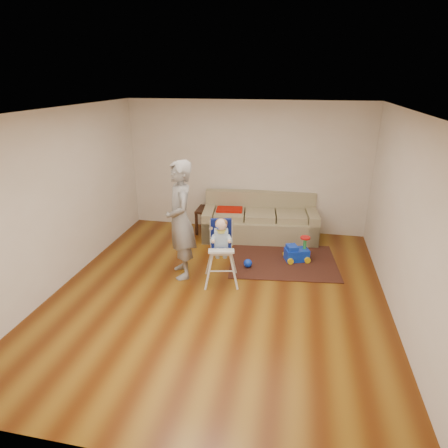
% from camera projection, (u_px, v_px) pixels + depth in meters
% --- Properties ---
extents(ground, '(5.50, 5.50, 0.00)m').
position_uv_depth(ground, '(219.00, 294.00, 5.76)').
color(ground, '#532509').
rests_on(ground, ground).
extents(room_envelope, '(5.04, 5.52, 2.72)m').
position_uv_depth(room_envelope, '(226.00, 166.00, 5.55)').
color(room_envelope, silver).
rests_on(room_envelope, ground).
extents(sofa, '(2.38, 1.19, 0.88)m').
position_uv_depth(sofa, '(260.00, 217.00, 7.63)').
color(sofa, gray).
rests_on(sofa, ground).
extents(side_table, '(0.52, 0.52, 0.52)m').
position_uv_depth(side_table, '(210.00, 220.00, 7.98)').
color(side_table, black).
rests_on(side_table, ground).
extents(area_rug, '(2.03, 1.61, 0.02)m').
position_uv_depth(area_rug, '(283.00, 261.00, 6.76)').
color(area_rug, '#321810').
rests_on(area_rug, ground).
extents(ride_on_toy, '(0.48, 0.41, 0.45)m').
position_uv_depth(ride_on_toy, '(297.00, 249.00, 6.70)').
color(ride_on_toy, blue).
rests_on(ride_on_toy, area_rug).
extents(toy_ball, '(0.15, 0.15, 0.15)m').
position_uv_depth(toy_ball, '(248.00, 263.00, 6.51)').
color(toy_ball, blue).
rests_on(toy_ball, area_rug).
extents(high_chair, '(0.60, 0.60, 1.10)m').
position_uv_depth(high_chair, '(221.00, 252.00, 5.91)').
color(high_chair, silver).
rests_on(high_chair, ground).
extents(adult, '(0.74, 0.84, 1.94)m').
position_uv_depth(adult, '(180.00, 221.00, 5.98)').
color(adult, gray).
rests_on(adult, ground).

